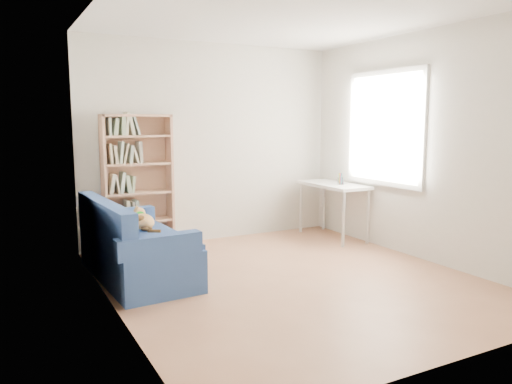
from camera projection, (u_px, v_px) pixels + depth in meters
ground at (291, 279)px, 5.05m from camera, size 4.00×4.00×0.00m
room_shell at (299, 116)px, 4.90m from camera, size 3.54×4.04×2.62m
sofa at (134, 248)px, 5.08m from camera, size 0.89×1.69×0.81m
bookshelf at (138, 189)px, 6.08m from camera, size 0.83×0.26×1.67m
desk at (333, 190)px, 6.78m from camera, size 0.50×1.08×0.75m
pen_cup at (341, 180)px, 6.66m from camera, size 0.08×0.08×0.16m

